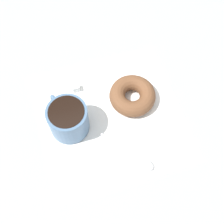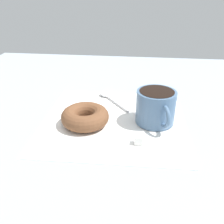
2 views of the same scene
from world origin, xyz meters
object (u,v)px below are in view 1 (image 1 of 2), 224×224
object	(u,v)px
coffee_cup	(68,120)
sugar_cube	(76,88)
spoon	(138,159)
donut	(132,96)

from	to	relation	value
coffee_cup	sugar_cube	xyz separation A→B (cm)	(-9.83, 3.65, -3.29)
coffee_cup	sugar_cube	distance (cm)	10.99
spoon	sugar_cube	xyz separation A→B (cm)	(-21.90, -9.45, 0.46)
donut	sugar_cube	bearing A→B (deg)	-117.45
coffee_cup	spoon	bearing A→B (deg)	47.34
spoon	sugar_cube	distance (cm)	23.86
coffee_cup	sugar_cube	size ratio (longest dim) A/B	7.05
donut	sugar_cube	size ratio (longest dim) A/B	6.65
coffee_cup	spoon	size ratio (longest dim) A/B	0.97
donut	sugar_cube	distance (cm)	14.47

